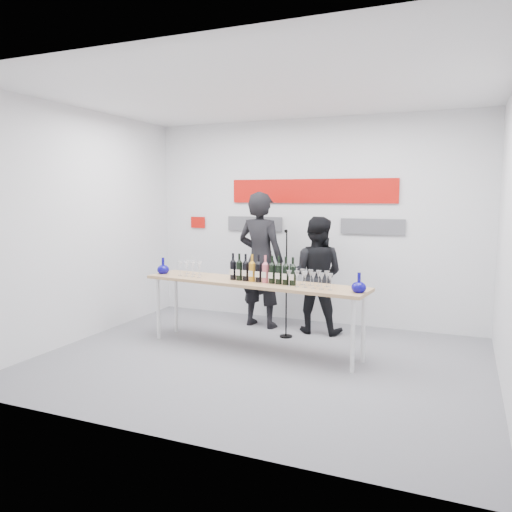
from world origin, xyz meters
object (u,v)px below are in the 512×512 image
(tasting_table, at_px, (253,286))
(presenter_left, at_px, (261,260))
(presenter_right, at_px, (316,275))
(mic_stand, at_px, (286,305))

(tasting_table, distance_m, presenter_left, 1.13)
(presenter_right, distance_m, mic_stand, 0.62)
(presenter_left, distance_m, mic_stand, 0.85)
(presenter_left, relative_size, mic_stand, 1.34)
(tasting_table, bearing_deg, mic_stand, 79.52)
(presenter_left, bearing_deg, mic_stand, 151.63)
(tasting_table, distance_m, presenter_right, 1.18)
(tasting_table, bearing_deg, presenter_right, 71.73)
(presenter_left, height_order, presenter_right, presenter_left)
(mic_stand, bearing_deg, tasting_table, -105.31)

